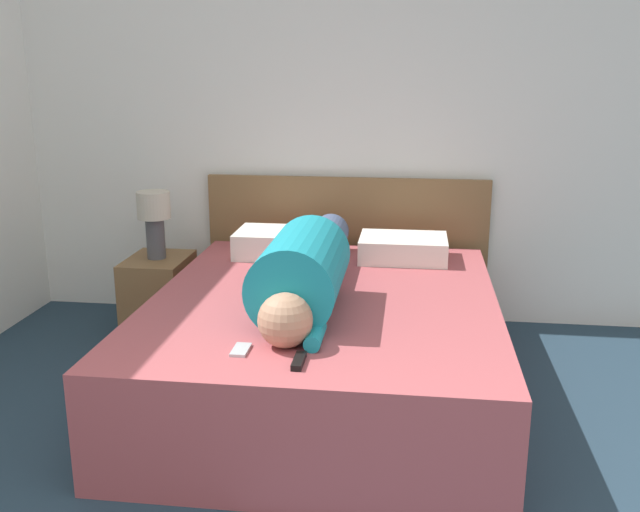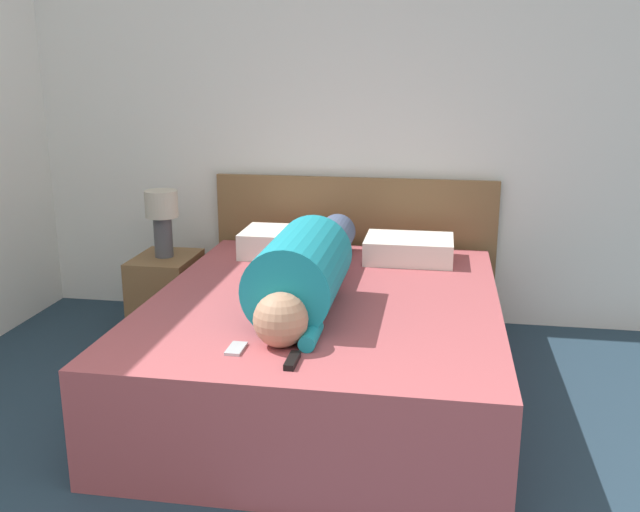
% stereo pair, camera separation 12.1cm
% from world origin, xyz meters
% --- Properties ---
extents(wall_back, '(5.69, 0.06, 2.60)m').
position_xyz_m(wall_back, '(0.00, 3.45, 1.30)').
color(wall_back, white).
rests_on(wall_back, ground_plane).
extents(bed, '(1.70, 2.09, 0.52)m').
position_xyz_m(bed, '(-0.13, 2.22, 0.26)').
color(bed, '#A84C51').
rests_on(bed, ground_plane).
extents(headboard, '(1.82, 0.04, 0.94)m').
position_xyz_m(headboard, '(-0.13, 3.38, 0.47)').
color(headboard, brown).
rests_on(headboard, ground_plane).
extents(nightstand, '(0.36, 0.47, 0.49)m').
position_xyz_m(nightstand, '(-1.25, 2.93, 0.24)').
color(nightstand, brown).
rests_on(nightstand, ground_plane).
extents(table_lamp, '(0.20, 0.20, 0.41)m').
position_xyz_m(table_lamp, '(-1.25, 2.93, 0.75)').
color(table_lamp, '#4C4C51').
rests_on(table_lamp, nightstand).
extents(person_lying, '(0.39, 1.74, 0.39)m').
position_xyz_m(person_lying, '(-0.20, 2.15, 0.69)').
color(person_lying, tan).
rests_on(person_lying, bed).
extents(pillow_near_headboard, '(0.53, 0.38, 0.15)m').
position_xyz_m(pillow_near_headboard, '(-0.48, 2.97, 0.60)').
color(pillow_near_headboard, silver).
rests_on(pillow_near_headboard, bed).
extents(pillow_second, '(0.51, 0.38, 0.14)m').
position_xyz_m(pillow_second, '(0.25, 2.97, 0.59)').
color(pillow_second, silver).
rests_on(pillow_second, bed).
extents(tv_remote, '(0.04, 0.15, 0.02)m').
position_xyz_m(tv_remote, '(-0.12, 1.39, 0.53)').
color(tv_remote, black).
rests_on(tv_remote, bed).
extents(cell_phone, '(0.06, 0.13, 0.01)m').
position_xyz_m(cell_phone, '(-0.37, 1.49, 0.53)').
color(cell_phone, '#B2B7BC').
rests_on(cell_phone, bed).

